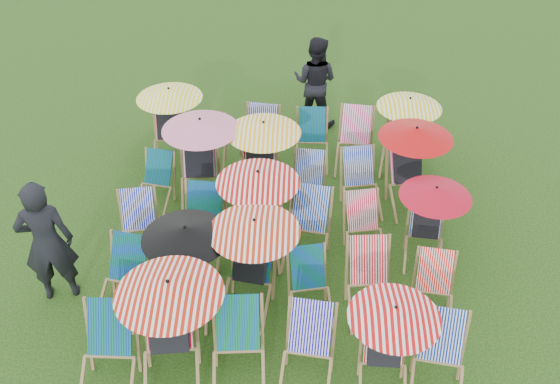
{
  "coord_description": "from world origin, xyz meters",
  "views": [
    {
      "loc": [
        0.28,
        -6.75,
        6.38
      ],
      "look_at": [
        0.02,
        0.34,
        0.9
      ],
      "focal_mm": 40.0,
      "sensor_mm": 36.0,
      "label": 1
    }
  ],
  "objects_px": {
    "deckchair_0": "(106,357)",
    "person_rear": "(315,82)",
    "deckchair_5": "(440,363)",
    "deckchair_29": "(403,132)",
    "person_left": "(47,242)"
  },
  "relations": [
    {
      "from": "deckchair_29",
      "to": "deckchair_0",
      "type": "bearing_deg",
      "value": -118.62
    },
    {
      "from": "deckchair_0",
      "to": "deckchair_29",
      "type": "distance_m",
      "value": 6.11
    },
    {
      "from": "deckchair_5",
      "to": "person_rear",
      "type": "xyz_separation_m",
      "value": [
        -1.39,
        6.02,
        0.41
      ]
    },
    {
      "from": "deckchair_29",
      "to": "deckchair_5",
      "type": "bearing_deg",
      "value": -79.84
    },
    {
      "from": "deckchair_0",
      "to": "deckchair_29",
      "type": "bearing_deg",
      "value": 50.11
    },
    {
      "from": "deckchair_5",
      "to": "deckchair_29",
      "type": "height_order",
      "value": "deckchair_29"
    },
    {
      "from": "deckchair_29",
      "to": "person_rear",
      "type": "xyz_separation_m",
      "value": [
        -1.49,
        1.42,
        0.19
      ]
    },
    {
      "from": "deckchair_5",
      "to": "deckchair_29",
      "type": "xyz_separation_m",
      "value": [
        0.1,
        4.6,
        0.21
      ]
    },
    {
      "from": "deckchair_0",
      "to": "person_rear",
      "type": "height_order",
      "value": "person_rear"
    },
    {
      "from": "deckchair_5",
      "to": "person_left",
      "type": "distance_m",
      "value": 5.1
    },
    {
      "from": "deckchair_29",
      "to": "person_rear",
      "type": "height_order",
      "value": "person_rear"
    },
    {
      "from": "deckchair_0",
      "to": "deckchair_5",
      "type": "height_order",
      "value": "deckchair_0"
    },
    {
      "from": "deckchair_0",
      "to": "deckchair_5",
      "type": "distance_m",
      "value": 3.83
    },
    {
      "from": "person_left",
      "to": "deckchair_29",
      "type": "bearing_deg",
      "value": -162.01
    },
    {
      "from": "deckchair_5",
      "to": "person_rear",
      "type": "distance_m",
      "value": 6.19
    }
  ]
}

